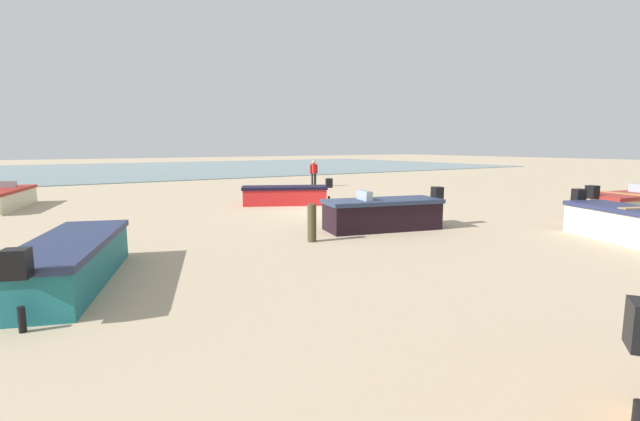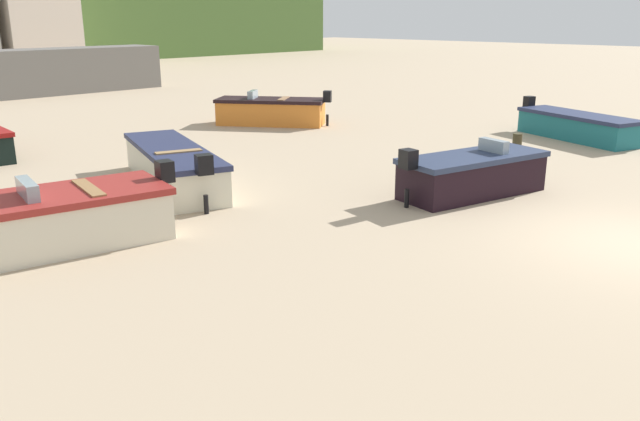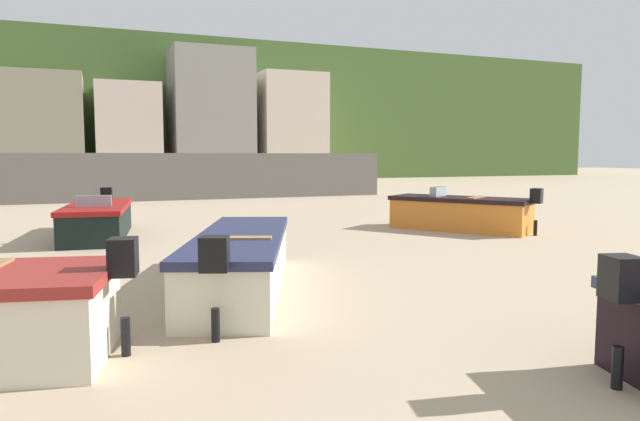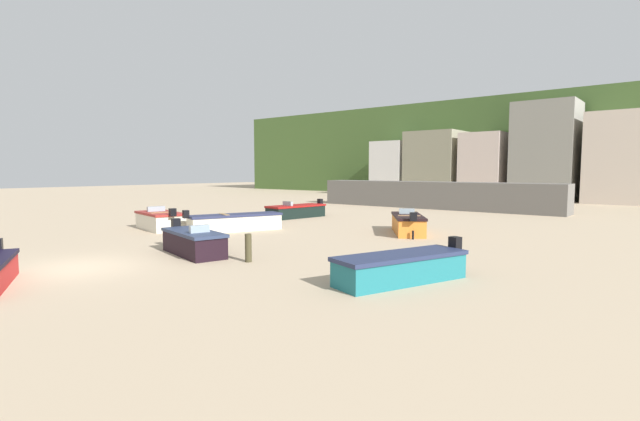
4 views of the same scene
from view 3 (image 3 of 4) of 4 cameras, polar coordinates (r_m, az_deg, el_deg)
The scene contains 9 objects.
headland_hill at distance 65.62m, azimuth -16.96°, elevation 8.67°, with size 90.00×32.00×12.17m, color #425F2C.
harbor_pier at distance 29.56m, azimuth -13.91°, elevation 3.35°, with size 21.04×2.40×2.26m, color #625E59.
townhouse_centre at distance 46.47m, azimuth -26.23°, elevation 7.17°, with size 6.31×6.01×7.95m, color gray.
townhouse_centre_right at distance 46.68m, azimuth -18.55°, elevation 7.13°, with size 4.62×6.61×7.46m, color beige.
townhouse_right at distance 46.93m, azimuth -10.78°, elevation 9.08°, with size 6.08×5.44×10.36m, color gray.
townhouse_far_right at distance 48.90m, azimuth -3.31°, elevation 8.11°, with size 5.28×6.25×8.81m, color beige.
boat_black_3 at distance 16.18m, azimuth -21.15°, elevation -0.90°, with size 1.97×4.67×1.19m.
boat_orange_4 at distance 17.01m, azimuth 13.75°, elevation -0.25°, with size 3.39×4.04×1.27m.
boat_cream_6 at distance 9.28m, azimuth -7.84°, elevation -4.99°, with size 2.95×5.20×1.23m.
Camera 3 is at (-5.33, 0.72, 2.14)m, focal length 32.27 mm.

